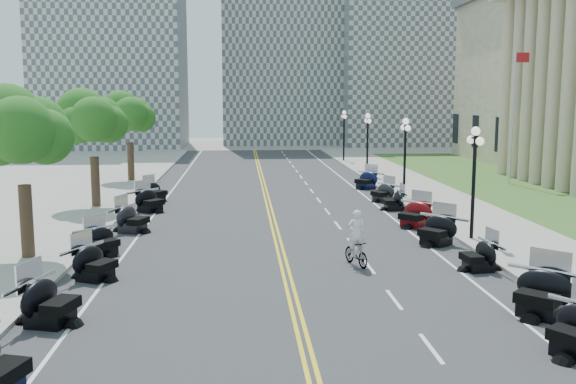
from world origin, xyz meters
name	(u,v)px	position (x,y,z in m)	size (l,w,h in m)	color
ground	(285,269)	(0.00, 0.00, 0.00)	(160.00, 160.00, 0.00)	gray
road	(272,219)	(0.00, 10.00, 0.00)	(16.00, 90.00, 0.01)	#333335
centerline_yellow_a	(270,219)	(-0.12, 10.00, 0.01)	(0.12, 90.00, 0.00)	yellow
centerline_yellow_b	(274,219)	(0.12, 10.00, 0.01)	(0.12, 90.00, 0.00)	yellow
edge_line_north	(391,217)	(6.40, 10.00, 0.01)	(0.12, 90.00, 0.00)	white
edge_line_south	(150,220)	(-6.40, 10.00, 0.01)	(0.12, 90.00, 0.00)	white
lane_dash_4	(431,348)	(3.20, -8.00, 0.01)	(0.12, 2.00, 0.00)	white
lane_dash_5	(394,300)	(3.20, -4.00, 0.01)	(0.12, 2.00, 0.00)	white
lane_dash_6	(369,267)	(3.20, 0.00, 0.01)	(0.12, 2.00, 0.00)	white
lane_dash_7	(351,243)	(3.20, 4.00, 0.01)	(0.12, 2.00, 0.00)	white
lane_dash_8	(338,225)	(3.20, 8.00, 0.01)	(0.12, 2.00, 0.00)	white
lane_dash_9	(327,211)	(3.20, 12.00, 0.01)	(0.12, 2.00, 0.00)	white
lane_dash_10	(319,200)	(3.20, 16.00, 0.01)	(0.12, 2.00, 0.00)	white
lane_dash_11	(312,191)	(3.20, 20.00, 0.01)	(0.12, 2.00, 0.00)	white
lane_dash_12	(306,183)	(3.20, 24.00, 0.01)	(0.12, 2.00, 0.00)	white
lane_dash_13	(301,177)	(3.20, 28.00, 0.01)	(0.12, 2.00, 0.00)	white
lane_dash_14	(297,171)	(3.20, 32.00, 0.01)	(0.12, 2.00, 0.00)	white
lane_dash_15	(293,166)	(3.20, 36.00, 0.01)	(0.12, 2.00, 0.00)	white
lane_dash_16	(290,162)	(3.20, 40.00, 0.01)	(0.12, 2.00, 0.00)	white
lane_dash_17	(287,158)	(3.20, 44.00, 0.01)	(0.12, 2.00, 0.00)	white
lane_dash_18	(284,155)	(3.20, 48.00, 0.01)	(0.12, 2.00, 0.00)	white
lane_dash_19	(282,152)	(3.20, 52.00, 0.01)	(0.12, 2.00, 0.00)	white
sidewalk_north	(466,215)	(10.50, 10.00, 0.07)	(5.00, 90.00, 0.15)	#9E9991
sidewalk_south	(69,220)	(-10.50, 10.00, 0.07)	(5.00, 90.00, 0.15)	#9E9991
lawn	(527,192)	(17.50, 18.00, 0.05)	(9.00, 60.00, 0.10)	#356023
distant_block_a	(112,45)	(-18.00, 62.00, 13.00)	(18.00, 14.00, 26.00)	gray
distant_block_b	(281,35)	(4.00, 68.00, 15.00)	(16.00, 12.00, 30.00)	gray
distant_block_c	(412,64)	(22.00, 65.00, 11.00)	(20.00, 14.00, 22.00)	gray
street_lamp_2	(474,184)	(8.60, 4.00, 2.60)	(0.50, 1.20, 4.90)	black
street_lamp_3	(405,158)	(8.60, 16.00, 2.60)	(0.50, 1.20, 4.90)	black
street_lamp_4	(367,144)	(8.60, 28.00, 2.60)	(0.50, 1.20, 4.90)	black
street_lamp_5	(344,136)	(8.60, 40.00, 2.60)	(0.50, 1.20, 4.90)	black
flagpole	(513,117)	(18.00, 22.00, 5.00)	(1.10, 0.20, 10.00)	silver
tree_2	(22,140)	(-10.00, 2.00, 4.75)	(4.80, 4.80, 9.20)	#235619
tree_3	(93,126)	(-10.00, 14.00, 4.75)	(4.80, 4.80, 9.20)	#235619
tree_4	(129,119)	(-10.00, 26.00, 4.75)	(4.80, 4.80, 9.20)	#235619
motorcycle_n_4	(541,291)	(7.12, -5.79, 0.76)	(2.17, 2.17, 1.52)	black
motorcycle_n_5	(479,254)	(7.13, -0.80, 0.63)	(1.80, 1.80, 1.26)	black
motorcycle_n_6	(436,229)	(6.83, 3.44, 0.72)	(2.07, 2.07, 1.45)	black
motorcycle_n_7	(415,213)	(6.91, 7.29, 0.72)	(2.05, 2.05, 1.43)	#590A0C
motorcycle_n_8	(394,199)	(7.03, 12.15, 0.62)	(1.77, 1.77, 1.24)	black
motorcycle_n_9	(383,191)	(7.07, 15.22, 0.64)	(1.82, 1.82, 1.28)	black
motorcycle_n_10	(366,179)	(7.11, 20.79, 0.69)	(1.98, 1.98, 1.38)	black
motorcycle_s_4	(50,299)	(-7.00, -5.50, 0.74)	(2.11, 2.11, 1.48)	black
motorcycle_s_5	(95,261)	(-6.75, -1.02, 0.68)	(1.95, 1.95, 1.37)	black
motorcycle_s_6	(102,239)	(-7.28, 2.71, 0.63)	(1.81, 1.81, 1.27)	black
motorcycle_s_7	(132,218)	(-6.80, 7.07, 0.72)	(2.05, 2.05, 1.43)	black
motorcycle_s_8	(150,199)	(-6.72, 12.58, 0.71)	(2.03, 2.03, 1.42)	black
motorcycle_s_9	(155,191)	(-6.95, 16.43, 0.65)	(1.86, 1.86, 1.30)	black
bicycle	(356,253)	(2.72, 0.20, 0.50)	(0.47, 1.66, 1.00)	#A51414
cyclist_rider	(357,217)	(2.72, 0.20, 1.91)	(0.66, 0.44, 1.82)	white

